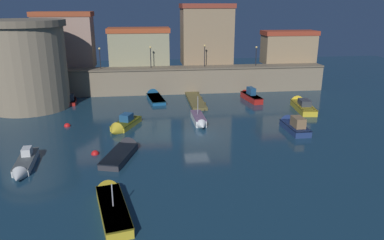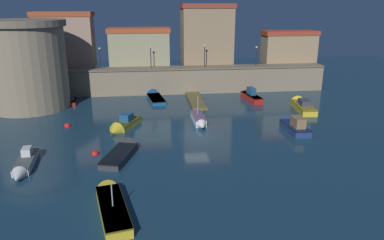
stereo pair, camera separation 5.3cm
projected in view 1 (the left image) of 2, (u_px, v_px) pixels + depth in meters
The scene contains 21 objects.
ground_plane at pixel (197, 136), 38.52m from camera, with size 111.35×111.35×0.00m, color #19384C.
quay_wall at pixel (179, 80), 56.79m from camera, with size 45.34×3.07×3.96m.
old_town_backdrop at pixel (167, 40), 58.48m from camera, with size 44.47×5.85×9.51m.
fortress_tower at pixel (26, 65), 47.37m from camera, with size 10.72×10.72×11.32m.
pier_dock at pixel (196, 100), 51.84m from camera, with size 1.94×9.29×0.70m.
quay_lamp_0 at pixel (100, 54), 54.16m from camera, with size 0.32×0.32×3.12m.
quay_lamp_1 at pixel (151, 53), 55.04m from camera, with size 0.32×0.32×3.20m.
quay_lamp_2 at pixel (205, 52), 56.00m from camera, with size 0.32×0.32×3.34m.
quay_lamp_3 at pixel (256, 52), 57.04m from camera, with size 0.32×0.32×2.98m.
moored_boat_0 at pixel (24, 165), 30.71m from camera, with size 1.84×6.37×1.58m.
moored_boat_1 at pixel (124, 150), 33.92m from camera, with size 3.63×6.81×1.73m.
moored_boat_2 at pixel (292, 124), 40.47m from camera, with size 1.85×5.85×2.24m.
moored_boat_3 at pixel (199, 120), 42.30m from camera, with size 1.30×5.74×3.14m.
moored_boat_4 at pixel (71, 100), 51.30m from camera, with size 1.64×4.19×1.72m.
moored_boat_5 at pixel (301, 105), 48.40m from camera, with size 2.66×7.42×1.98m.
moored_boat_6 at pixel (111, 202), 24.97m from camera, with size 3.10×7.57×2.69m.
moored_boat_7 at pixel (123, 125), 40.60m from camera, with size 3.86×5.87×1.91m.
moored_boat_8 at pixel (154, 97), 53.77m from camera, with size 2.76×7.27×1.76m.
moored_boat_9 at pixel (249, 95), 53.10m from camera, with size 2.15×6.52×2.07m.
mooring_buoy_0 at pixel (95, 154), 33.85m from camera, with size 0.72×0.72×0.72m, color red.
mooring_buoy_1 at pixel (67, 126), 41.55m from camera, with size 0.72×0.72×0.72m, color red.
Camera 1 is at (-5.08, -35.88, 13.19)m, focal length 34.51 mm.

